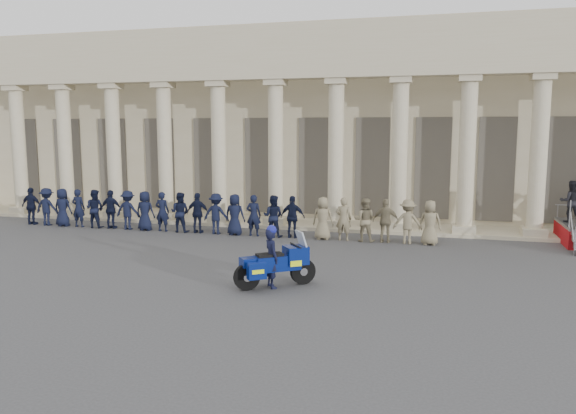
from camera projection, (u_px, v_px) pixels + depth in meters
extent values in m
plane|color=#3D3D3F|center=(243.00, 275.00, 16.41)|extent=(90.00, 90.00, 0.00)
cube|color=#BFB18F|center=(335.00, 124.00, 30.14)|extent=(40.00, 10.00, 9.00)
cube|color=#BFB18F|center=(309.00, 224.00, 24.82)|extent=(40.00, 2.60, 0.15)
cube|color=#BFB18F|center=(306.00, 67.00, 23.12)|extent=(35.80, 1.00, 1.00)
cube|color=#BFB18F|center=(306.00, 39.00, 22.97)|extent=(35.80, 1.00, 1.20)
cube|color=#BFB18F|center=(23.00, 209.00, 27.66)|extent=(0.90, 0.90, 0.30)
cylinder|color=#BFB18F|center=(19.00, 150.00, 27.25)|extent=(0.64, 0.64, 5.60)
cube|color=#BFB18F|center=(15.00, 88.00, 26.85)|extent=(0.85, 0.85, 0.24)
cube|color=#BFB18F|center=(69.00, 211.00, 27.00)|extent=(0.90, 0.90, 0.30)
cylinder|color=#BFB18F|center=(65.00, 150.00, 26.59)|extent=(0.64, 0.64, 5.60)
cube|color=#BFB18F|center=(62.00, 87.00, 26.19)|extent=(0.85, 0.85, 0.24)
cube|color=#BFB18F|center=(117.00, 214.00, 26.34)|extent=(0.90, 0.90, 0.30)
cylinder|color=#BFB18F|center=(114.00, 151.00, 25.93)|extent=(0.64, 0.64, 5.60)
cube|color=#BFB18F|center=(111.00, 86.00, 25.52)|extent=(0.85, 0.85, 0.24)
cube|color=#BFB18F|center=(167.00, 216.00, 25.68)|extent=(0.90, 0.90, 0.30)
cylinder|color=#BFB18F|center=(165.00, 151.00, 25.27)|extent=(0.64, 0.64, 5.60)
cube|color=#BFB18F|center=(163.00, 85.00, 24.86)|extent=(0.85, 0.85, 0.24)
cube|color=#BFB18F|center=(220.00, 218.00, 25.01)|extent=(0.90, 0.90, 0.30)
cylinder|color=#BFB18F|center=(219.00, 152.00, 24.61)|extent=(0.64, 0.64, 5.60)
cube|color=#BFB18F|center=(218.00, 84.00, 24.20)|extent=(0.85, 0.85, 0.24)
cube|color=#BFB18F|center=(276.00, 221.00, 24.35)|extent=(0.90, 0.90, 0.30)
cylinder|color=#BFB18F|center=(276.00, 152.00, 23.94)|extent=(0.64, 0.64, 5.60)
cube|color=#BFB18F|center=(275.00, 83.00, 23.54)|extent=(0.85, 0.85, 0.24)
cube|color=#BFB18F|center=(335.00, 223.00, 23.69)|extent=(0.90, 0.90, 0.30)
cylinder|color=#BFB18F|center=(336.00, 153.00, 23.28)|extent=(0.64, 0.64, 5.60)
cube|color=#BFB18F|center=(337.00, 81.00, 22.88)|extent=(0.85, 0.85, 0.24)
cube|color=#BFB18F|center=(397.00, 226.00, 23.03)|extent=(0.90, 0.90, 0.30)
cylinder|color=#BFB18F|center=(399.00, 154.00, 22.62)|extent=(0.64, 0.64, 5.60)
cube|color=#BFB18F|center=(401.00, 80.00, 22.21)|extent=(0.85, 0.85, 0.24)
cube|color=#BFB18F|center=(464.00, 229.00, 22.37)|extent=(0.90, 0.90, 0.30)
cylinder|color=#BFB18F|center=(467.00, 155.00, 21.96)|extent=(0.64, 0.64, 5.60)
cube|color=#BFB18F|center=(470.00, 78.00, 21.55)|extent=(0.85, 0.85, 0.24)
cube|color=#BFB18F|center=(534.00, 232.00, 21.70)|extent=(0.90, 0.90, 0.30)
cylinder|color=#BFB18F|center=(538.00, 155.00, 21.29)|extent=(0.64, 0.64, 5.60)
cube|color=#BFB18F|center=(543.00, 77.00, 20.89)|extent=(0.85, 0.85, 0.24)
cube|color=black|center=(27.00, 161.00, 29.62)|extent=(1.30, 0.12, 4.20)
cube|color=black|center=(69.00, 162.00, 28.95)|extent=(1.30, 0.12, 4.20)
cube|color=black|center=(114.00, 163.00, 28.29)|extent=(1.30, 0.12, 4.20)
cube|color=black|center=(161.00, 164.00, 27.63)|extent=(1.30, 0.12, 4.20)
cube|color=black|center=(210.00, 164.00, 26.97)|extent=(1.30, 0.12, 4.20)
cube|color=black|center=(261.00, 165.00, 26.30)|extent=(1.30, 0.12, 4.20)
cube|color=black|center=(315.00, 166.00, 25.64)|extent=(1.30, 0.12, 4.20)
cube|color=black|center=(372.00, 167.00, 24.98)|extent=(1.30, 0.12, 4.20)
cube|color=black|center=(432.00, 168.00, 24.32)|extent=(1.30, 0.12, 4.20)
cube|color=black|center=(496.00, 169.00, 23.66)|extent=(1.30, 0.12, 4.20)
cube|color=black|center=(563.00, 171.00, 22.99)|extent=(1.30, 0.12, 4.20)
imported|color=black|center=(32.00, 206.00, 25.01)|extent=(0.97, 0.41, 1.66)
imported|color=black|center=(47.00, 207.00, 24.81)|extent=(1.07, 0.62, 1.66)
imported|color=black|center=(63.00, 207.00, 24.60)|extent=(0.81, 0.53, 1.66)
imported|color=black|center=(79.00, 208.00, 24.40)|extent=(0.61, 0.40, 1.66)
imported|color=black|center=(95.00, 209.00, 24.19)|extent=(0.81, 0.63, 1.66)
imported|color=black|center=(111.00, 209.00, 23.99)|extent=(0.97, 0.41, 1.66)
imported|color=black|center=(128.00, 210.00, 23.78)|extent=(1.07, 0.62, 1.66)
imported|color=black|center=(145.00, 211.00, 23.58)|extent=(0.81, 0.53, 1.66)
imported|color=black|center=(162.00, 212.00, 23.38)|extent=(0.61, 0.40, 1.66)
imported|color=black|center=(180.00, 212.00, 23.17)|extent=(0.81, 0.63, 1.66)
imported|color=black|center=(198.00, 213.00, 22.97)|extent=(0.97, 0.41, 1.66)
imported|color=black|center=(216.00, 214.00, 22.76)|extent=(1.07, 0.62, 1.66)
imported|color=black|center=(235.00, 215.00, 22.56)|extent=(0.81, 0.53, 1.66)
imported|color=black|center=(254.00, 215.00, 22.35)|extent=(0.61, 0.40, 1.66)
imported|color=black|center=(273.00, 216.00, 22.15)|extent=(0.81, 0.63, 1.66)
imported|color=black|center=(293.00, 217.00, 21.94)|extent=(0.97, 0.41, 1.66)
imported|color=#7C7156|center=(323.00, 218.00, 21.64)|extent=(0.81, 0.53, 1.66)
imported|color=#7C7156|center=(343.00, 219.00, 21.43)|extent=(0.61, 0.40, 1.66)
imported|color=#7C7156|center=(364.00, 220.00, 21.23)|extent=(0.81, 0.63, 1.66)
imported|color=#7C7156|center=(386.00, 221.00, 21.02)|extent=(0.97, 0.41, 1.66)
imported|color=#7C7156|center=(408.00, 222.00, 20.82)|extent=(1.07, 0.62, 1.66)
imported|color=#7C7156|center=(430.00, 223.00, 20.62)|extent=(0.81, 0.53, 1.66)
cube|color=#AC0D13|center=(561.00, 234.00, 21.06)|extent=(0.04, 2.73, 0.67)
imported|color=black|center=(571.00, 201.00, 21.00)|extent=(0.76, 0.59, 1.57)
cylinder|color=black|center=(303.00, 271.00, 15.46)|extent=(0.66, 0.55, 0.71)
cylinder|color=black|center=(247.00, 277.00, 14.87)|extent=(0.66, 0.55, 0.71)
cube|color=navy|center=(277.00, 263.00, 15.14)|extent=(1.27, 1.11, 0.41)
cube|color=navy|center=(296.00, 255.00, 15.32)|extent=(0.81, 0.81, 0.49)
cube|color=silver|center=(296.00, 264.00, 15.35)|extent=(0.38, 0.40, 0.13)
cube|color=#B2BFCC|center=(302.00, 241.00, 15.33)|extent=(0.48, 0.53, 0.58)
cube|color=black|center=(270.00, 256.00, 15.03)|extent=(0.78, 0.71, 0.11)
cube|color=navy|center=(249.00, 262.00, 14.83)|extent=(0.52, 0.52, 0.24)
cube|color=navy|center=(257.00, 271.00, 14.58)|extent=(0.53, 0.48, 0.43)
cube|color=#E1FB0D|center=(257.00, 271.00, 14.58)|extent=(0.41, 0.40, 0.11)
cube|color=navy|center=(249.00, 265.00, 15.21)|extent=(0.53, 0.48, 0.43)
cube|color=#E1FB0D|center=(249.00, 265.00, 15.21)|extent=(0.41, 0.40, 0.11)
cylinder|color=silver|center=(255.00, 275.00, 15.23)|extent=(0.58, 0.47, 0.11)
cylinder|color=black|center=(296.00, 245.00, 15.28)|extent=(0.48, 0.63, 0.04)
imported|color=black|center=(272.00, 258.00, 15.06)|extent=(0.67, 0.71, 1.62)
sphere|color=navy|center=(271.00, 230.00, 14.96)|extent=(0.28, 0.28, 0.28)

